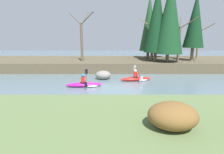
# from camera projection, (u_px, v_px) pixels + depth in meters

# --- Properties ---
(ground_plane) EXTENTS (90.00, 90.00, 0.00)m
(ground_plane) POSITION_uv_depth(u_px,v_px,m) (121.00, 89.00, 12.55)
(ground_plane) COLOR slate
(riverbank_near) EXTENTS (44.00, 6.58, 0.86)m
(riverbank_near) POSITION_uv_depth(u_px,v_px,m) (131.00, 141.00, 5.43)
(riverbank_near) COLOR #5B7042
(riverbank_near) RESTS_ON ground
(riverbank_far) EXTENTS (44.00, 8.87, 1.07)m
(riverbank_far) POSITION_uv_depth(u_px,v_px,m) (117.00, 63.00, 22.30)
(riverbank_far) COLOR brown
(riverbank_far) RESTS_ON ground
(conifer_tree_far_left) EXTENTS (2.25, 2.25, 7.90)m
(conifer_tree_far_left) POSITION_uv_depth(u_px,v_px,m) (150.00, 23.00, 22.05)
(conifer_tree_far_left) COLOR #7A664C
(conifer_tree_far_left) RESTS_ON riverbank_far
(conifer_tree_left) EXTENTS (2.64, 2.64, 8.34)m
(conifer_tree_left) POSITION_uv_depth(u_px,v_px,m) (157.00, 19.00, 19.12)
(conifer_tree_left) COLOR #7A664C
(conifer_tree_left) RESTS_ON riverbank_far
(conifer_tree_mid_left) EXTENTS (3.07, 3.07, 8.82)m
(conifer_tree_mid_left) POSITION_uv_depth(u_px,v_px,m) (170.00, 16.00, 18.38)
(conifer_tree_mid_left) COLOR #7A664C
(conifer_tree_mid_left) RESTS_ON riverbank_far
(conifer_tree_centre) EXTENTS (2.67, 2.67, 6.22)m
(conifer_tree_centre) POSITION_uv_depth(u_px,v_px,m) (157.00, 31.00, 24.45)
(conifer_tree_centre) COLOR brown
(conifer_tree_centre) RESTS_ON riverbank_far
(conifer_tree_mid_right) EXTENTS (2.29, 2.29, 7.59)m
(conifer_tree_mid_right) POSITION_uv_depth(u_px,v_px,m) (196.00, 20.00, 19.63)
(conifer_tree_mid_right) COLOR #7A664C
(conifer_tree_mid_right) RESTS_ON riverbank_far
(bare_tree_upstream) EXTENTS (3.12, 3.08, 5.62)m
(bare_tree_upstream) POSITION_uv_depth(u_px,v_px,m) (82.00, 38.00, 19.67)
(bare_tree_upstream) COLOR brown
(bare_tree_upstream) RESTS_ON riverbank_far
(bare_tree_mid_upstream) EXTENTS (2.83, 2.80, 5.07)m
(bare_tree_mid_upstream) POSITION_uv_depth(u_px,v_px,m) (153.00, 40.00, 20.25)
(bare_tree_mid_upstream) COLOR #7A664C
(bare_tree_mid_upstream) RESTS_ON riverbank_far
(bare_tree_mid_downstream) EXTENTS (2.84, 2.81, 5.09)m
(bare_tree_mid_downstream) POSITION_uv_depth(u_px,v_px,m) (180.00, 40.00, 19.70)
(bare_tree_mid_downstream) COLOR brown
(bare_tree_mid_downstream) RESTS_ON riverbank_far
(bare_tree_downstream) EXTENTS (2.64, 2.61, 4.71)m
(bare_tree_downstream) POSITION_uv_depth(u_px,v_px,m) (199.00, 41.00, 22.66)
(bare_tree_downstream) COLOR #7A664C
(bare_tree_downstream) RESTS_ON riverbank_far
(shrub_clump_nearest) EXTENTS (1.51, 1.25, 0.82)m
(shrub_clump_nearest) POSITION_uv_depth(u_px,v_px,m) (173.00, 116.00, 5.24)
(shrub_clump_nearest) COLOR brown
(shrub_clump_nearest) RESTS_ON riverbank_near
(kayaker_lead) EXTENTS (2.79, 2.06, 1.20)m
(kayaker_lead) POSITION_uv_depth(u_px,v_px,m) (137.00, 79.00, 15.12)
(kayaker_lead) COLOR red
(kayaker_lead) RESTS_ON ground
(kayaker_middle) EXTENTS (2.79, 2.07, 1.20)m
(kayaker_middle) POSITION_uv_depth(u_px,v_px,m) (86.00, 84.00, 13.20)
(kayaker_middle) COLOR #C61999
(kayaker_middle) RESTS_ON ground
(boulder_midstream) EXTENTS (1.39, 1.09, 0.79)m
(boulder_midstream) POSITION_uv_depth(u_px,v_px,m) (104.00, 75.00, 15.68)
(boulder_midstream) COLOR gray
(boulder_midstream) RESTS_ON ground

